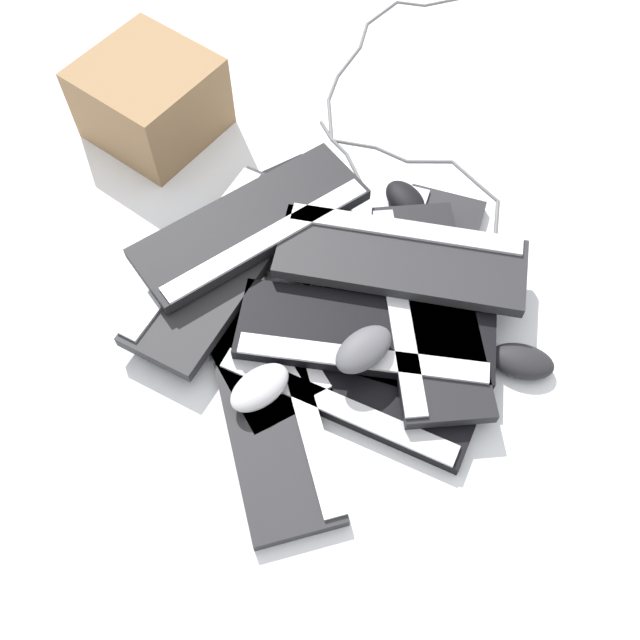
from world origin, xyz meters
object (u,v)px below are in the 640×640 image
(keyboard_7, at_px, (252,224))
(mouse_2, at_px, (364,349))
(keyboard_0, at_px, (325,247))
(mouse_0, at_px, (522,361))
(cardboard_box, at_px, (151,99))
(keyboard_3, at_px, (349,382))
(keyboard_9, at_px, (401,257))
(mouse_1, at_px, (260,387))
(keyboard_2, at_px, (271,406))
(keyboard_6, at_px, (220,264))
(keyboard_4, at_px, (420,284))
(keyboard_5, at_px, (428,307))
(keyboard_8, at_px, (366,334))
(keyboard_1, at_px, (239,316))
(mouse_3, at_px, (407,201))

(keyboard_7, xyz_separation_m, mouse_2, (-0.23, -0.23, 0.01))
(keyboard_0, bearing_deg, mouse_0, -118.28)
(keyboard_7, height_order, cardboard_box, cardboard_box)
(keyboard_3, relative_size, cardboard_box, 1.96)
(keyboard_7, bearing_deg, keyboard_9, -97.56)
(mouse_1, bearing_deg, keyboard_2, -85.93)
(keyboard_0, relative_size, keyboard_9, 0.97)
(keyboard_6, bearing_deg, keyboard_0, -64.78)
(keyboard_4, relative_size, mouse_1, 4.18)
(mouse_0, distance_m, cardboard_box, 0.90)
(keyboard_4, height_order, keyboard_5, keyboard_5)
(keyboard_3, bearing_deg, keyboard_8, -12.72)
(mouse_0, bearing_deg, keyboard_4, -30.81)
(keyboard_0, distance_m, keyboard_5, 0.24)
(keyboard_1, relative_size, mouse_2, 4.01)
(keyboard_8, distance_m, cardboard_box, 0.68)
(keyboard_0, height_order, keyboard_5, keyboard_5)
(keyboard_1, distance_m, keyboard_9, 0.31)
(keyboard_8, height_order, mouse_3, keyboard_8)
(keyboard_3, relative_size, keyboard_8, 1.05)
(keyboard_1, xyz_separation_m, keyboard_7, (0.16, 0.00, 0.06))
(keyboard_9, height_order, mouse_3, keyboard_9)
(keyboard_2, distance_m, mouse_1, 0.04)
(keyboard_7, relative_size, mouse_1, 3.84)
(mouse_0, xyz_separation_m, cardboard_box, (0.47, 0.76, 0.06))
(mouse_0, xyz_separation_m, mouse_3, (0.33, 0.22, 0.00))
(keyboard_2, height_order, mouse_0, mouse_0)
(keyboard_6, bearing_deg, keyboard_2, -151.33)
(keyboard_1, distance_m, keyboard_8, 0.23)
(keyboard_4, relative_size, mouse_3, 4.18)
(keyboard_4, relative_size, cardboard_box, 1.94)
(keyboard_2, xyz_separation_m, cardboard_box, (0.61, 0.35, 0.07))
(keyboard_0, xyz_separation_m, keyboard_8, (-0.19, -0.10, 0.03))
(keyboard_0, height_order, mouse_2, mouse_2)
(keyboard_2, bearing_deg, keyboard_4, -39.55)
(keyboard_0, distance_m, keyboard_6, 0.20)
(mouse_0, height_order, mouse_3, same)
(keyboard_2, bearing_deg, mouse_1, 52.57)
(keyboard_1, relative_size, keyboard_6, 0.95)
(keyboard_9, distance_m, mouse_0, 0.28)
(keyboard_0, bearing_deg, mouse_1, 168.47)
(keyboard_0, xyz_separation_m, mouse_2, (-0.24, -0.10, 0.07))
(keyboard_4, relative_size, keyboard_6, 0.99)
(keyboard_4, relative_size, keyboard_7, 1.09)
(keyboard_1, bearing_deg, keyboard_8, -95.86)
(keyboard_8, distance_m, mouse_1, 0.20)
(keyboard_9, bearing_deg, keyboard_6, 96.87)
(keyboard_9, height_order, cardboard_box, cardboard_box)
(keyboard_1, relative_size, keyboard_2, 0.95)
(mouse_2, bearing_deg, mouse_0, -40.41)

